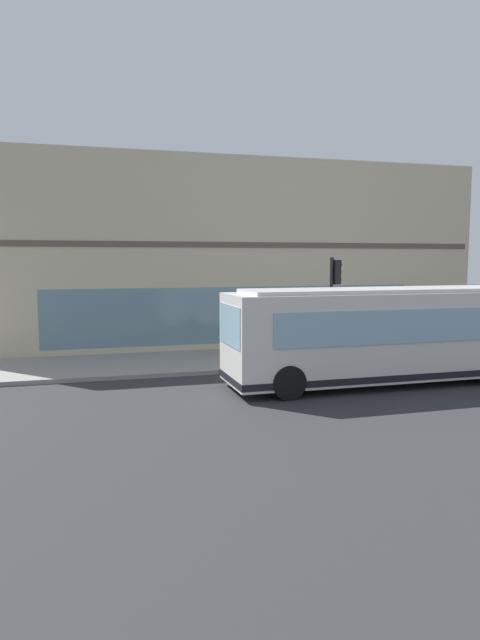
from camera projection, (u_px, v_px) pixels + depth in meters
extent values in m
plane|color=#2D2D30|center=(298.00, 387.00, 17.56)|extent=(120.00, 120.00, 0.00)
cube|color=gray|center=(252.00, 359.00, 22.20)|extent=(4.51, 40.00, 0.15)
cube|color=beige|center=(213.00, 255.00, 28.32)|extent=(9.20, 23.09, 8.34)
cube|color=brown|center=(236.00, 245.00, 24.02)|extent=(0.36, 22.63, 0.24)
cube|color=slate|center=(237.00, 315.00, 24.24)|extent=(0.12, 16.16, 2.40)
cube|color=silver|center=(381.00, 334.00, 17.93)|extent=(2.57, 10.02, 2.70)
cube|color=silver|center=(383.00, 290.00, 17.78)|extent=(2.19, 9.02, 0.12)
cube|color=#8CB2C6|center=(231.00, 325.00, 16.51)|extent=(2.20, 0.10, 1.20)
cube|color=#8CB2C6|center=(362.00, 318.00, 19.10)|extent=(0.12, 8.20, 1.00)
cube|color=#8CB2C6|center=(404.00, 326.00, 16.68)|extent=(0.12, 8.20, 1.00)
cube|color=black|center=(380.00, 370.00, 18.06)|extent=(2.61, 10.06, 0.20)
cylinder|color=black|center=(263.00, 368.00, 18.15)|extent=(0.31, 1.00, 1.00)
cylinder|color=black|center=(288.00, 383.00, 15.96)|extent=(0.31, 1.00, 1.00)
cylinder|color=black|center=(449.00, 357.00, 20.09)|extent=(0.31, 1.00, 1.00)
cylinder|color=black|center=(331.00, 310.00, 20.97)|extent=(0.14, 0.14, 3.90)
cube|color=black|center=(336.00, 272.00, 20.87)|extent=(0.32, 0.24, 0.90)
sphere|color=red|center=(340.00, 265.00, 20.88)|extent=(0.20, 0.20, 0.20)
sphere|color=yellow|center=(340.00, 272.00, 20.91)|extent=(0.20, 0.20, 0.20)
sphere|color=green|center=(339.00, 280.00, 20.94)|extent=(0.20, 0.20, 0.20)
cylinder|color=gold|center=(343.00, 348.00, 22.64)|extent=(0.24, 0.24, 0.55)
sphere|color=gold|center=(343.00, 339.00, 22.60)|extent=(0.22, 0.22, 0.22)
cylinder|color=gold|center=(346.00, 347.00, 22.68)|extent=(0.10, 0.12, 0.10)
cylinder|color=gold|center=(341.00, 346.00, 22.79)|extent=(0.12, 0.10, 0.10)
cylinder|color=silver|center=(400.00, 341.00, 23.45)|extent=(0.14, 0.14, 0.84)
cylinder|color=silver|center=(397.00, 341.00, 23.61)|extent=(0.14, 0.14, 0.84)
cylinder|color=gold|center=(399.00, 323.00, 23.45)|extent=(0.32, 0.32, 0.67)
sphere|color=#9E704C|center=(400.00, 312.00, 23.40)|extent=(0.23, 0.23, 0.23)
cylinder|color=silver|center=(411.00, 334.00, 25.58)|extent=(0.14, 0.14, 0.87)
cylinder|color=silver|center=(412.00, 335.00, 25.40)|extent=(0.14, 0.14, 0.87)
cylinder|color=#3F8C4C|center=(412.00, 317.00, 25.40)|extent=(0.32, 0.32, 0.69)
sphere|color=tan|center=(413.00, 307.00, 25.36)|extent=(0.24, 0.24, 0.24)
cylinder|color=#B23338|center=(295.00, 350.00, 21.09)|extent=(0.14, 0.14, 0.88)
cylinder|color=#B23338|center=(299.00, 350.00, 21.20)|extent=(0.14, 0.14, 0.88)
cylinder|color=black|center=(297.00, 329.00, 21.07)|extent=(0.32, 0.32, 0.69)
sphere|color=#9E704C|center=(298.00, 317.00, 21.02)|extent=(0.24, 0.24, 0.24)
cylinder|color=gold|center=(353.00, 336.00, 24.91)|extent=(0.14, 0.14, 0.86)
cylinder|color=gold|center=(356.00, 337.00, 24.75)|extent=(0.14, 0.14, 0.86)
cylinder|color=#99994C|center=(355.00, 319.00, 24.74)|extent=(0.32, 0.32, 0.68)
sphere|color=beige|center=(355.00, 309.00, 24.70)|extent=(0.23, 0.23, 0.23)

